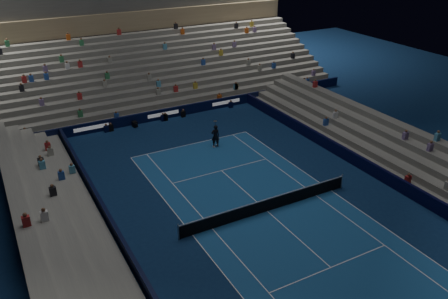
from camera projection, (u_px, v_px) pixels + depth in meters
ground at (267, 211)px, 30.63m from camera, size 90.00×90.00×0.00m
court_surface at (267, 211)px, 30.63m from camera, size 10.97×23.77×0.01m
sponsor_barrier_far at (163, 114)px, 45.01m from camera, size 44.00×0.25×1.00m
sponsor_barrier_east at (375, 171)px, 34.59m from camera, size 0.25×37.00×1.00m
sponsor_barrier_west at (125, 249)px, 26.24m from camera, size 0.25×37.00×1.00m
grandstand_main at (130, 63)px, 51.16m from camera, size 44.00×15.20×11.20m
grandstand_east at (409, 156)px, 35.90m from camera, size 5.00×37.00×2.50m
grandstand_west at (61, 263)px, 24.56m from camera, size 5.00×37.00×2.50m
tennis_net at (267, 205)px, 30.41m from camera, size 12.90×0.10×1.10m
tennis_player at (215, 136)px, 39.14m from camera, size 0.79×0.59×1.98m
broadcast_camera at (135, 124)px, 43.30m from camera, size 0.48×0.88×0.54m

